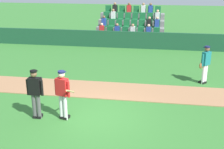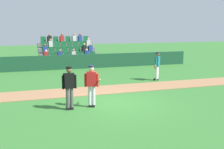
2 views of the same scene
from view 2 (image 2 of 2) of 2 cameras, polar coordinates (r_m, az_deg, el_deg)
The scene contains 7 objects.
ground_plane at distance 12.22m, azimuth 0.13°, elevation -5.88°, with size 80.00×80.00×0.00m, color #33702D.
infield_dirt_path at distance 14.52m, azimuth -2.91°, elevation -3.27°, with size 28.00×1.94×0.03m, color #9E704C.
dugout_fence at distance 21.89m, azimuth -8.22°, elevation 2.61°, with size 20.00×0.16×1.13m, color #19472D.
stadium_bleachers at distance 24.12m, azimuth -9.16°, elevation 3.74°, with size 5.00×3.80×2.70m.
batter_red_jersey at distance 11.39m, azimuth -4.24°, elevation -2.07°, with size 0.59×0.80×1.76m.
umpire_home_plate at distance 11.13m, azimuth -8.87°, elevation -2.27°, with size 0.59×0.31×1.76m.
runner_teal_jersey at distance 17.27m, azimuth 9.35°, elevation 1.94°, with size 0.55×0.51×1.76m.
Camera 2 is at (-3.65, -11.17, 3.34)m, focal length 44.04 mm.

